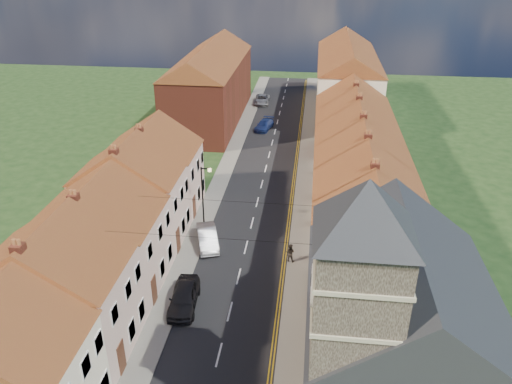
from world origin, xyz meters
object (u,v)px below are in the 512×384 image
Objects in this scene: lamppost at (204,196)px; car_distant at (262,100)px; church at (394,323)px; car_mid at (207,237)px; pedestrian_right at (290,253)px; car_near at (184,297)px; car_far at (264,125)px.

car_distant is (0.73, 38.45, -2.88)m from lamppost.
church is 3.51× the size of car_mid.
car_near is at bearing 53.67° from pedestrian_right.
lamppost is 3.51m from car_mid.
lamppost is (-13.17, 16.68, -2.34)m from church.
car_mid is at bearing -81.07° from car_far.
car_mid is (-0.00, 7.79, -0.06)m from car_near.
pedestrian_right is (-5.66, 13.02, -5.00)m from church.
car_near is at bearing 151.23° from church.
church is 3.20× the size of car_distant.
church is 15.05m from pedestrian_right.
church reaches higher than car_far.
car_mid is (0.61, -1.99, -2.82)m from lamppost.
pedestrian_right is at bearing -68.00° from car_far.
car_mid is 7.10m from pedestrian_right.
car_mid is 2.86× the size of pedestrian_right.
car_distant is (0.12, 40.44, -0.05)m from car_mid.
car_mid reaches higher than car_far.
car_far is (2.31, 26.78, -2.92)m from lamppost.
car_near is (0.61, -9.78, -2.77)m from lamppost.
car_far is at bearing 83.02° from car_near.
car_mid is at bearing -1.52° from pedestrian_right.
car_far is (-10.86, 43.45, -5.26)m from church.
car_mid is at bearing -72.89° from lamppost.
lamppost is 1.33× the size of car_near.
lamppost is at bearing -13.88° from pedestrian_right.
lamppost is 1.39× the size of car_mid.
car_mid is 0.91× the size of car_distant.
pedestrian_right reaches higher than car_mid.
car_distant is (-1.58, 11.68, 0.04)m from car_far.
car_near is 36.60m from car_far.
church is 10.03× the size of pedestrian_right.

